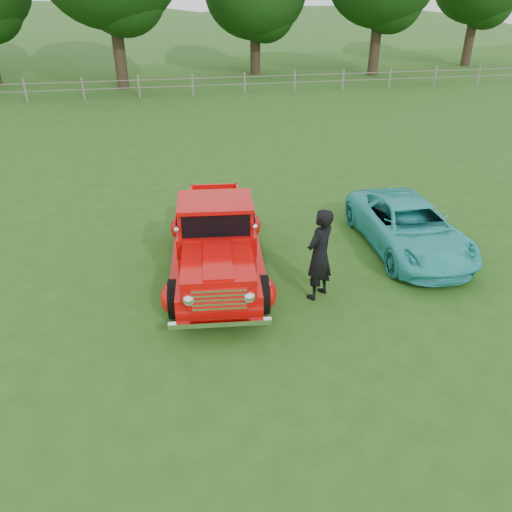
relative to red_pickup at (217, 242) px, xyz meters
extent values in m
plane|color=#254C14|center=(1.15, -1.77, -0.80)|extent=(140.00, 140.00, 0.00)
ellipsoid|color=#2B5C21|center=(-16.85, 56.23, -5.75)|extent=(84.00, 60.00, 18.00)
ellipsoid|color=#2B5C21|center=(21.15, 60.23, -4.65)|extent=(72.00, 52.00, 14.00)
cube|color=slate|center=(1.15, 20.23, -0.25)|extent=(48.00, 0.04, 0.04)
cube|color=slate|center=(1.15, 20.23, 0.15)|extent=(48.00, 0.04, 0.04)
cylinder|color=black|center=(-2.85, 23.23, 1.62)|extent=(0.70, 0.70, 4.84)
cylinder|color=black|center=(6.15, 27.23, 1.07)|extent=(0.70, 0.70, 3.74)
cylinder|color=black|center=(14.15, 25.23, 1.40)|extent=(0.70, 0.70, 4.40)
cylinder|color=black|center=(23.15, 28.23, 1.29)|extent=(0.70, 0.70, 4.18)
cylinder|color=black|center=(-0.98, -1.42, -0.42)|extent=(0.32, 0.78, 0.76)
cylinder|color=black|center=(0.67, -1.59, -0.42)|extent=(0.32, 0.78, 0.76)
cylinder|color=black|center=(-0.66, 1.66, -0.42)|extent=(0.32, 0.78, 0.76)
cylinder|color=black|center=(0.99, 1.49, -0.42)|extent=(0.32, 0.78, 0.76)
cube|color=#C10806|center=(0.00, 0.04, -0.22)|extent=(2.03, 4.75, 0.44)
ellipsoid|color=#C10806|center=(-1.05, -1.41, -0.38)|extent=(0.49, 0.79, 0.54)
ellipsoid|color=#C10806|center=(0.74, -1.60, -0.38)|extent=(0.49, 0.79, 0.54)
ellipsoid|color=#C10806|center=(-0.73, 1.67, -0.38)|extent=(0.49, 0.79, 0.54)
ellipsoid|color=#C10806|center=(1.06, 1.48, -0.38)|extent=(0.49, 0.79, 0.54)
cube|color=#C10806|center=(-0.16, -1.50, 0.17)|extent=(1.49, 1.73, 0.42)
cube|color=#C10806|center=(-0.01, -0.06, 0.19)|extent=(1.73, 1.51, 0.44)
cube|color=black|center=(-0.01, -0.06, 0.66)|extent=(1.55, 1.26, 0.50)
cube|color=#C10806|center=(-0.01, -0.06, 0.94)|extent=(1.64, 1.37, 0.08)
cube|color=#C10806|center=(0.14, 1.38, 0.15)|extent=(1.37, 2.06, 0.45)
cube|color=white|center=(-0.24, -2.31, 0.05)|extent=(1.07, 0.21, 0.50)
cube|color=white|center=(-0.25, -2.41, -0.38)|extent=(1.81, 0.29, 0.10)
cube|color=white|center=(0.26, 2.44, -0.38)|extent=(1.71, 0.28, 0.10)
imported|color=#2CB3B1|center=(4.62, 0.32, -0.22)|extent=(2.01, 4.20, 1.16)
imported|color=black|center=(1.88, -1.27, 0.16)|extent=(0.83, 0.79, 1.92)
camera|label=1|loc=(-1.00, -9.48, 4.83)|focal=35.00mm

